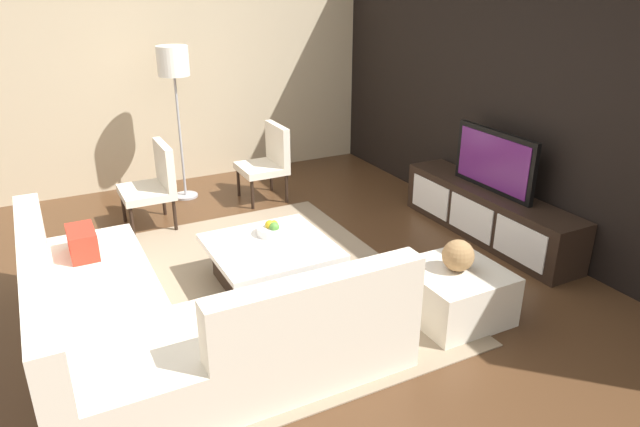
# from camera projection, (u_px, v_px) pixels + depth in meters

# --- Properties ---
(ground_plane) EXTENTS (14.00, 14.00, 0.00)m
(ground_plane) POSITION_uv_depth(u_px,v_px,m) (265.00, 292.00, 4.80)
(ground_plane) COLOR #4C301C
(feature_wall_back) EXTENTS (6.40, 0.12, 2.80)m
(feature_wall_back) POSITION_uv_depth(u_px,v_px,m) (526.00, 95.00, 5.40)
(feature_wall_back) COLOR black
(feature_wall_back) RESTS_ON ground
(side_wall_left) EXTENTS (0.12, 5.20, 2.80)m
(side_wall_left) POSITION_uv_depth(u_px,v_px,m) (176.00, 68.00, 6.96)
(side_wall_left) COLOR #C6B28E
(side_wall_left) RESTS_ON ground
(area_rug) EXTENTS (3.15, 2.45, 0.01)m
(area_rug) POSITION_uv_depth(u_px,v_px,m) (261.00, 286.00, 4.88)
(area_rug) COLOR gray
(area_rug) RESTS_ON ground
(media_console) EXTENTS (2.09, 0.45, 0.50)m
(media_console) POSITION_uv_depth(u_px,v_px,m) (488.00, 214.00, 5.71)
(media_console) COLOR black
(media_console) RESTS_ON ground
(television) EXTENTS (1.02, 0.06, 0.59)m
(television) POSITION_uv_depth(u_px,v_px,m) (494.00, 161.00, 5.50)
(television) COLOR black
(television) RESTS_ON media_console
(sectional_couch) EXTENTS (2.37, 2.27, 0.83)m
(sectional_couch) POSITION_uv_depth(u_px,v_px,m) (168.00, 321.00, 3.89)
(sectional_couch) COLOR beige
(sectional_couch) RESTS_ON ground
(coffee_table) EXTENTS (0.97, 0.98, 0.38)m
(coffee_table) POSITION_uv_depth(u_px,v_px,m) (271.00, 263.00, 4.84)
(coffee_table) COLOR black
(coffee_table) RESTS_ON ground
(accent_chair_near) EXTENTS (0.57, 0.51, 0.87)m
(accent_chair_near) POSITION_uv_depth(u_px,v_px,m) (155.00, 181.00, 5.91)
(accent_chair_near) COLOR black
(accent_chair_near) RESTS_ON ground
(floor_lamp) EXTENTS (0.34, 0.34, 1.74)m
(floor_lamp) POSITION_uv_depth(u_px,v_px,m) (174.00, 70.00, 6.28)
(floor_lamp) COLOR #A5A5AA
(floor_lamp) RESTS_ON ground
(ottoman) EXTENTS (0.70, 0.70, 0.40)m
(ottoman) POSITION_uv_depth(u_px,v_px,m) (454.00, 293.00, 4.40)
(ottoman) COLOR beige
(ottoman) RESTS_ON ground
(fruit_bowl) EXTENTS (0.28, 0.28, 0.13)m
(fruit_bowl) POSITION_uv_depth(u_px,v_px,m) (273.00, 229.00, 4.94)
(fruit_bowl) COLOR silver
(fruit_bowl) RESTS_ON coffee_table
(accent_chair_far) EXTENTS (0.54, 0.50, 0.87)m
(accent_chair_far) POSITION_uv_depth(u_px,v_px,m) (269.00, 158.00, 6.63)
(accent_chair_far) COLOR black
(accent_chair_far) RESTS_ON ground
(decorative_ball) EXTENTS (0.24, 0.24, 0.24)m
(decorative_ball) POSITION_uv_depth(u_px,v_px,m) (458.00, 256.00, 4.27)
(decorative_ball) COLOR #997247
(decorative_ball) RESTS_ON ottoman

